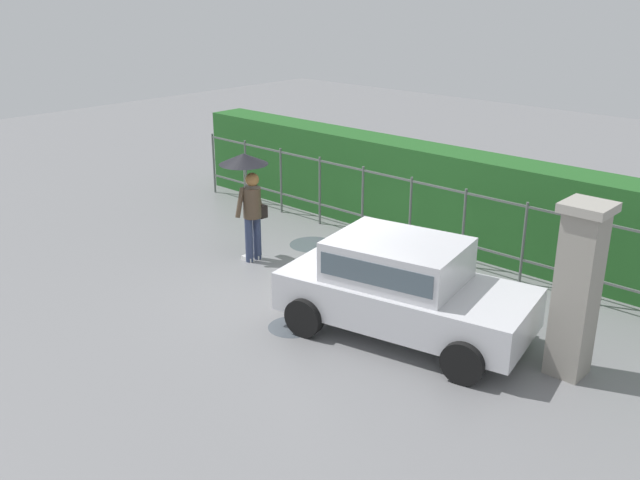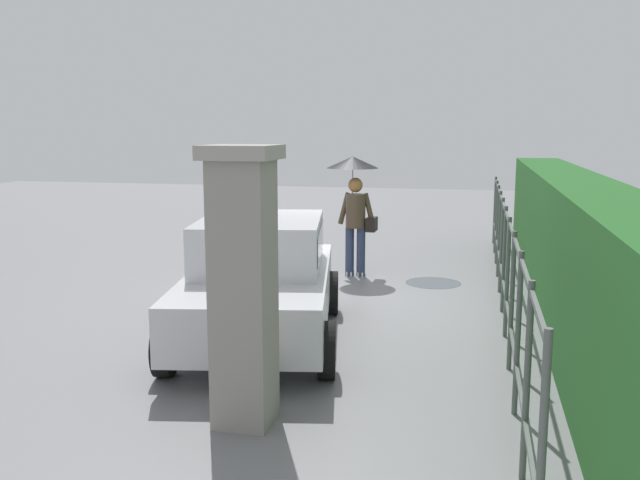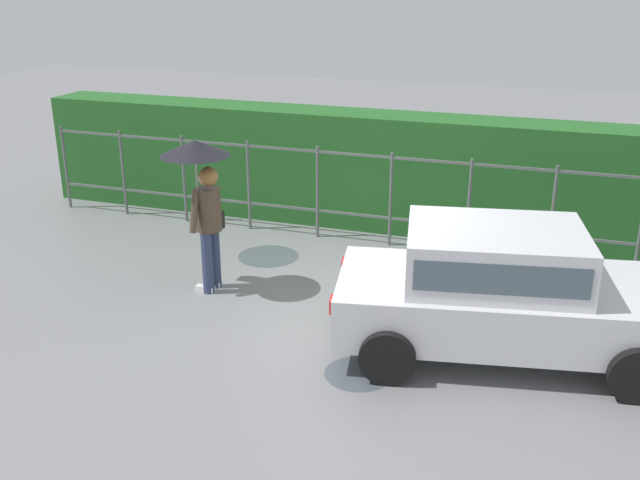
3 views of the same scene
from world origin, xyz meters
name	(u,v)px [view 2 (image 2 of 3)]	position (x,y,z in m)	size (l,w,h in m)	color
ground_plane	(327,303)	(0.00, 0.00, 0.00)	(40.00, 40.00, 0.00)	slate
car	(260,275)	(1.87, -0.42, 0.80)	(3.95, 2.41, 1.48)	silver
pedestrian	(355,190)	(-2.02, 0.04, 1.50)	(0.90, 0.90, 2.08)	#2D3856
gate_pillar	(243,285)	(4.22, 0.19, 1.24)	(0.60, 0.60, 2.42)	gray
fence_section	(504,254)	(-0.09, 2.50, 0.83)	(12.05, 0.05, 1.50)	#59605B
hedge_row	(572,248)	(-0.09, 3.39, 0.95)	(13.00, 0.90, 1.90)	#235B23
puddle_near	(225,307)	(0.53, -1.41, 0.00)	(0.74, 0.74, 0.00)	#4C545B
puddle_far	(433,283)	(-1.72, 1.44, 0.00)	(0.93, 0.93, 0.00)	#4C545B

